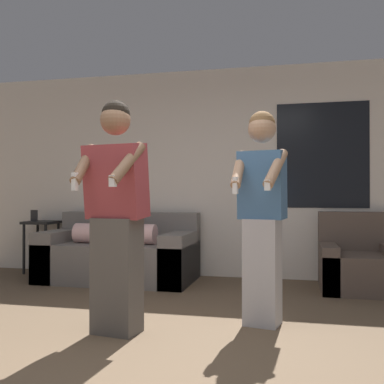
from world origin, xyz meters
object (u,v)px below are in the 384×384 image
couch (120,255)px  person_right (262,213)px  side_table (41,231)px  person_left (116,214)px  armchair (359,265)px

couch → person_right: person_right is taller
couch → side_table: size_ratio=2.17×
side_table → person_right: 3.63m
couch → side_table: 1.31m
person_left → person_right: 1.17m
armchair → side_table: 4.10m
side_table → person_right: size_ratio=0.49×
couch → person_right: bearing=-39.8°
couch → person_left: size_ratio=1.04×
person_left → person_right: size_ratio=1.02×
couch → armchair: 2.82m
armchair → person_right: bearing=-120.9°
side_table → couch: bearing=-12.5°
side_table → person_right: person_right is taller
person_left → person_right: bearing=23.9°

